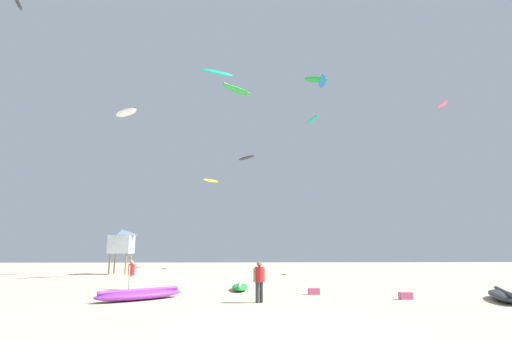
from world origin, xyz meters
TOP-DOWN VIEW (x-y plane):
  - ground_plane at (0.00, 0.00)m, footprint 120.00×120.00m
  - person_foreground at (-0.43, 5.21)m, footprint 0.52×0.39m
  - person_midground at (-7.51, 10.94)m, footprint 0.37×0.52m
  - kite_grounded_near at (10.45, 5.48)m, footprint 2.74×4.13m
  - kite_grounded_mid at (-1.29, 10.52)m, footprint 0.91×3.21m
  - kite_grounded_far at (-5.77, 6.31)m, footprint 3.92×3.51m
  - lifeguard_tower at (-12.65, 25.53)m, footprint 2.30×2.30m
  - cooler_box at (6.29, 6.13)m, footprint 0.56×0.36m
  - gear_bag at (2.46, 8.19)m, footprint 0.56×0.36m
  - kite_aloft_0 at (9.70, 41.36)m, footprint 3.74×1.45m
  - kite_aloft_1 at (-1.79, 20.59)m, footprint 3.14×3.01m
  - kite_aloft_2 at (-21.53, 19.50)m, footprint 1.24×2.33m
  - kite_aloft_3 at (-4.97, 33.06)m, footprint 2.04×1.84m
  - kite_aloft_4 at (-16.36, 35.71)m, footprint 4.11×3.72m
  - kite_aloft_5 at (-3.85, 24.07)m, footprint 3.48×2.10m
  - kite_aloft_6 at (7.87, 35.48)m, footprint 1.69×3.31m
  - kite_aloft_7 at (-0.72, 41.01)m, footprint 2.90×3.38m
  - kite_aloft_8 at (9.52, 36.34)m, footprint 1.81×4.06m
  - kite_aloft_9 at (18.97, 23.95)m, footprint 0.78×2.06m

SIDE VIEW (x-z plane):
  - ground_plane at x=0.00m, z-range 0.00..0.00m
  - cooler_box at x=6.29m, z-range 0.00..0.32m
  - gear_bag at x=2.46m, z-range 0.00..0.32m
  - kite_grounded_mid at x=-1.29m, z-range -0.01..0.38m
  - kite_grounded_near at x=10.45m, z-range -0.02..0.49m
  - kite_grounded_far at x=-5.77m, z-range -0.01..0.49m
  - person_midground at x=-7.51m, z-range 0.14..1.76m
  - person_foreground at x=-0.43m, z-range 0.14..1.87m
  - lifeguard_tower at x=-12.65m, z-range 0.98..5.13m
  - kite_aloft_3 at x=-4.97m, z-range 10.03..10.56m
  - kite_aloft_7 at x=-0.72m, z-range 14.81..15.26m
  - kite_aloft_1 at x=-1.79m, z-range 16.21..16.62m
  - kite_aloft_9 at x=18.97m, z-range 16.53..16.78m
  - kite_aloft_6 at x=7.87m, z-range 18.60..19.20m
  - kite_aloft_4 at x=-16.36m, z-range 19.28..20.09m
  - kite_aloft_5 at x=-3.85m, z-range 19.33..20.20m
  - kite_aloft_2 at x=-21.53m, z-range 23.72..24.29m
  - kite_aloft_8 at x=9.52m, z-range 24.29..25.07m
  - kite_aloft_0 at x=9.70m, z-range 26.88..27.78m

